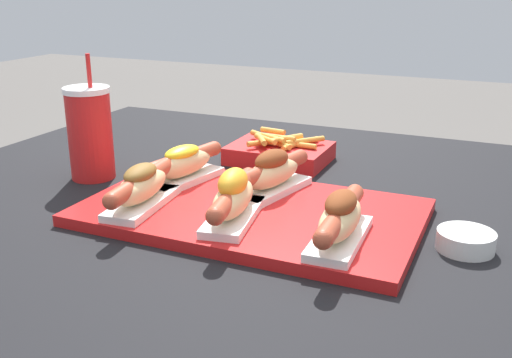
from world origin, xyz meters
TOP-DOWN VIEW (x-y plane):
  - serving_tray at (-0.06, -0.06)m, footprint 0.52×0.31m
  - hot_dog_0 at (-0.21, -0.13)m, footprint 0.08×0.20m
  - hot_dog_1 at (-0.06, -0.12)m, footprint 0.09×0.20m
  - hot_dog_2 at (0.11, -0.13)m, footprint 0.07×0.20m
  - hot_dog_3 at (-0.21, 0.00)m, footprint 0.09×0.20m
  - hot_dog_4 at (-0.05, 0.01)m, footprint 0.09×0.20m
  - sauce_bowl at (0.26, -0.05)m, footprint 0.08×0.08m
  - drink_cup at (-0.41, 0.00)m, footprint 0.08×0.08m
  - fries_basket at (-0.13, 0.24)m, footprint 0.19×0.15m

SIDE VIEW (x-z plane):
  - serving_tray at x=-0.06m, z-range 0.72..0.74m
  - sauce_bowl at x=0.26m, z-range 0.72..0.75m
  - fries_basket at x=-0.13m, z-range 0.71..0.77m
  - hot_dog_3 at x=-0.21m, z-range 0.74..0.80m
  - hot_dog_0 at x=-0.21m, z-range 0.74..0.80m
  - hot_dog_2 at x=0.11m, z-range 0.74..0.81m
  - hot_dog_4 at x=-0.05m, z-range 0.74..0.81m
  - hot_dog_1 at x=-0.06m, z-range 0.73..0.81m
  - drink_cup at x=-0.41m, z-range 0.69..0.92m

